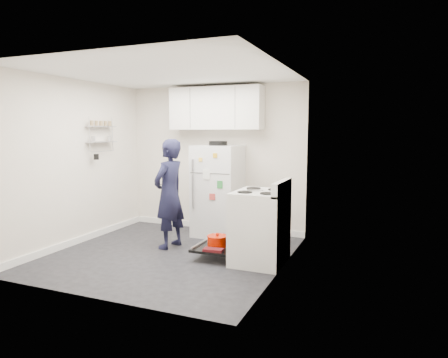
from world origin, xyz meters
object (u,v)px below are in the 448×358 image
at_px(electric_range, 259,228).
at_px(refrigerator, 218,190).
at_px(person, 169,194).
at_px(open_oven_door, 218,244).

distance_m(electric_range, refrigerator, 1.55).
height_order(refrigerator, person, person).
xyz_separation_m(refrigerator, person, (-0.39, -0.94, 0.05)).
bearing_deg(electric_range, open_oven_door, -178.73).
xyz_separation_m(electric_range, refrigerator, (-1.05, 1.10, 0.29)).
xyz_separation_m(open_oven_door, refrigerator, (-0.47, 1.11, 0.57)).
height_order(electric_range, open_oven_door, electric_range).
relative_size(open_oven_door, refrigerator, 0.45).
bearing_deg(refrigerator, open_oven_door, -67.30).
height_order(electric_range, refrigerator, refrigerator).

